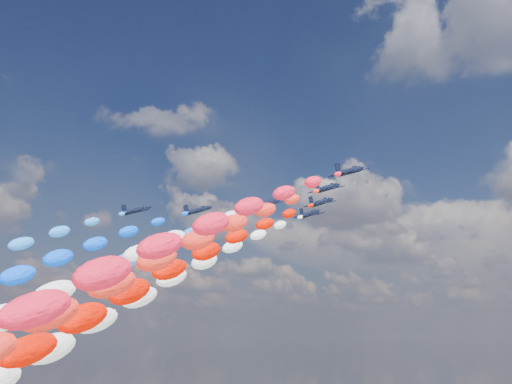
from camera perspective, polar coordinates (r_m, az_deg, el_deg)
The scene contains 14 objects.
jet_0 at distance 164.65m, azimuth -11.15°, elevation -1.71°, with size 8.58×11.51×2.54m, color black, non-canonical shape.
jet_1 at distance 162.24m, azimuth -5.49°, elevation -1.73°, with size 8.58×11.51×2.54m, color black, non-canonical shape.
jet_2 at distance 163.62m, azimuth -0.35°, elevation -1.89°, with size 8.58×11.51×2.54m, color black, non-canonical shape.
trail_2 at distance 118.08m, azimuth -20.73°, elevation -11.50°, with size 6.19×124.28×64.10m, color #1A69FC, non-canonical shape.
jet_3 at distance 153.28m, azimuth 1.01°, elevation -1.09°, with size 8.58×11.51×2.54m, color black, non-canonical shape.
trail_3 at distance 106.86m, azimuth -20.83°, elevation -11.37°, with size 6.19×124.28×64.10m, color white, non-canonical shape.
jet_4 at distance 166.61m, azimuth 5.06°, elevation -2.05°, with size 8.58×11.51×2.54m, color black, non-canonical shape.
trail_4 at distance 115.93m, azimuth -12.88°, elevation -12.00°, with size 6.19×124.28×64.10m, color white, non-canonical shape.
jet_5 at distance 152.62m, azimuth 6.10°, elevation -0.96°, with size 8.58×11.51×2.54m, color black, non-canonical shape.
trail_5 at distance 101.45m, azimuth -13.84°, elevation -11.78°, with size 6.19×124.28×64.10m, color #E70E00, non-canonical shape.
jet_6 at distance 138.19m, azimuth 6.68°, elevation 0.38°, with size 8.58×11.51×2.54m, color black, non-canonical shape.
trail_6 at distance 87.07m, azimuth -16.25°, elevation -11.42°, with size 6.19×124.28×64.10m, color red, non-canonical shape.
jet_7 at distance 124.92m, azimuth 8.74°, elevation 1.94°, with size 8.58×11.51×2.54m, color black, non-canonical shape.
trail_7 at distance 72.59m, azimuth -17.13°, elevation -11.06°, with size 6.19×124.28×64.10m, color red, non-canonical shape.
Camera 1 is at (91.33, -109.26, 78.05)m, focal length 42.75 mm.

